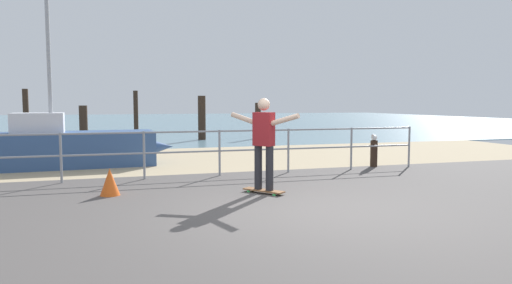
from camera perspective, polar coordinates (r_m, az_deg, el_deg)
ground_plane at (r=6.24m, az=8.54°, el=-10.55°), size 24.00×10.00×0.04m
beach_strip at (r=13.77m, az=-5.91°, el=-2.02°), size 24.00×6.00×0.04m
sea_surface at (r=41.54m, az=-13.32°, el=2.51°), size 72.00×50.00×0.04m
railing_fence at (r=10.08m, az=-13.72°, el=-0.67°), size 13.21×0.05×1.05m
sailboat at (r=12.67m, az=-21.87°, el=-0.59°), size 5.00×1.65×4.79m
skateboard at (r=8.36m, az=0.96°, el=-6.04°), size 0.65×0.75×0.08m
skateboarder at (r=8.23m, az=0.97°, el=0.46°), size 0.96×1.19×1.65m
bollard_short at (r=12.12m, az=14.40°, el=-1.44°), size 0.18×0.18×0.70m
seagull at (r=12.06m, az=14.43°, el=0.56°), size 0.36×0.40×0.18m
groyne_post_0 at (r=24.40m, az=-26.62°, el=3.21°), size 0.26×0.26×2.30m
groyne_post_1 at (r=23.77m, az=-20.61°, el=2.44°), size 0.39×0.39×1.51m
groyne_post_2 at (r=26.13m, az=-14.66°, el=3.66°), size 0.25×0.25×2.30m
groyne_post_3 at (r=20.38m, az=-6.73°, el=2.97°), size 0.34×0.34×1.95m
groyne_post_4 at (r=20.93m, az=0.25°, el=2.64°), size 0.27×0.27×1.64m
traffic_cone at (r=8.54m, az=-17.66°, el=-4.80°), size 0.36×0.36×0.50m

